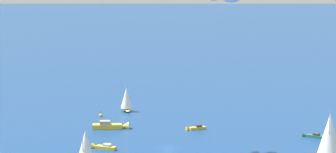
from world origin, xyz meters
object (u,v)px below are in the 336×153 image
motorboat_trailing (103,147)px  marker_buoy (101,115)px  motorboat_mid_cluster (112,126)px  sailboat_ahead (330,137)px  sailboat_offshore (126,99)px  motorboat_outer_ring_f (312,136)px  motorboat_far_stbd (195,128)px

motorboat_trailing → marker_buoy: (40.40, 5.00, -0.14)m
motorboat_mid_cluster → sailboat_ahead: bearing=-121.1°
sailboat_offshore → sailboat_ahead: 80.51m
sailboat_ahead → motorboat_outer_ring_f: sailboat_ahead is taller
sailboat_ahead → motorboat_mid_cluster: sailboat_ahead is taller
sailboat_ahead → marker_buoy: (51.24, 61.93, -5.81)m
motorboat_trailing → motorboat_outer_ring_f: 59.19m
sailboat_offshore → sailboat_ahead: (-59.47, -54.24, 2.03)m
sailboat_offshore → sailboat_ahead: size_ratio=0.67×
motorboat_far_stbd → sailboat_offshore: 34.49m
marker_buoy → sailboat_offshore: bearing=-43.1°
motorboat_far_stbd → motorboat_mid_cluster: 24.59m
motorboat_far_stbd → motorboat_outer_ring_f: 34.01m
sailboat_ahead → sailboat_offshore: bearing=42.4°
motorboat_trailing → motorboat_mid_cluster: motorboat_mid_cluster is taller
motorboat_mid_cluster → sailboat_offshore: bearing=-5.4°
motorboat_far_stbd → marker_buoy: bearing=59.0°
sailboat_ahead → motorboat_mid_cluster: size_ratio=1.25×
sailboat_offshore → motorboat_trailing: sailboat_offshore is taller
motorboat_trailing → motorboat_outer_ring_f: bearing=-76.9°
motorboat_far_stbd → marker_buoy: marker_buoy is taller
motorboat_far_stbd → sailboat_ahead: sailboat_ahead is taller
sailboat_offshore → motorboat_trailing: bearing=176.8°
sailboat_offshore → motorboat_mid_cluster: 25.61m
motorboat_trailing → marker_buoy: 40.70m
motorboat_mid_cluster → marker_buoy: bearing=17.3°
motorboat_trailing → sailboat_ahead: 58.23m
sailboat_offshore → motorboat_trailing: 48.83m
sailboat_ahead → marker_buoy: size_ratio=6.46×
motorboat_far_stbd → marker_buoy: 34.84m
motorboat_outer_ring_f → marker_buoy: marker_buoy is taller
sailboat_offshore → sailboat_ahead: bearing=-137.6°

